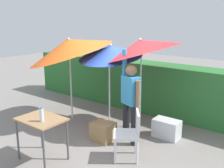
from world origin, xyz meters
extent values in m
plane|color=gray|center=(0.00, 0.00, 0.00)|extent=(24.00, 24.00, 0.00)
cube|color=#2D7033|center=(0.00, 2.03, 0.66)|extent=(8.00, 0.70, 1.31)
cylinder|color=silver|center=(-0.29, 0.58, 0.81)|extent=(0.04, 0.04, 1.62)
cone|color=blue|center=(-0.27, 0.58, 1.75)|extent=(1.43, 1.45, 0.49)
sphere|color=silver|center=(-0.25, 0.58, 1.89)|extent=(0.05, 0.05, 0.05)
cylinder|color=silver|center=(-1.28, 0.32, 0.82)|extent=(0.04, 0.04, 1.64)
cone|color=#EA5919|center=(-1.25, 0.28, 1.81)|extent=(2.12, 2.04, 1.16)
sphere|color=silver|center=(-1.22, 0.24, 2.00)|extent=(0.05, 0.05, 0.05)
cylinder|color=silver|center=(0.33, 0.93, 0.86)|extent=(0.04, 0.04, 1.72)
cone|color=red|center=(0.33, 0.88, 1.86)|extent=(1.77, 1.74, 0.87)
sphere|color=silver|center=(0.34, 0.84, 2.03)|extent=(0.05, 0.05, 0.05)
cylinder|color=black|center=(0.46, 0.18, 0.41)|extent=(0.14, 0.14, 0.82)
cylinder|color=black|center=(0.72, 0.09, 0.41)|extent=(0.14, 0.14, 0.82)
cube|color=#338EC6|center=(0.59, 0.13, 1.10)|extent=(0.41, 0.33, 0.56)
sphere|color=#8C6647|center=(0.59, 0.13, 1.49)|extent=(0.22, 0.22, 0.22)
cylinder|color=#338EC6|center=(0.37, 0.21, 1.60)|extent=(0.12, 0.12, 0.56)
cylinder|color=#8C6647|center=(0.80, 0.05, 1.08)|extent=(0.12, 0.12, 0.52)
cylinder|color=silver|center=(0.62, -0.41, 0.22)|extent=(0.04, 0.04, 0.44)
cylinder|color=silver|center=(0.84, -0.71, 0.22)|extent=(0.04, 0.04, 0.44)
cylinder|color=silver|center=(0.93, -0.18, 0.22)|extent=(0.04, 0.04, 0.44)
cylinder|color=silver|center=(1.15, -0.49, 0.22)|extent=(0.04, 0.04, 0.44)
cube|color=silver|center=(0.89, -0.45, 0.47)|extent=(0.61, 0.61, 0.05)
cube|color=silver|center=(1.05, -0.33, 0.69)|extent=(0.29, 0.38, 0.40)
cube|color=silver|center=(1.08, 0.79, 0.20)|extent=(0.55, 0.33, 0.39)
cube|color=#9E7A4C|center=(0.10, -0.13, 0.19)|extent=(0.44, 0.38, 0.39)
cylinder|color=#4C4C51|center=(0.09, -1.11, 0.38)|extent=(0.04, 0.04, 0.75)
cylinder|color=#4C4C51|center=(-0.63, -1.11, 0.38)|extent=(0.04, 0.04, 0.75)
cylinder|color=#4C4C51|center=(0.09, -1.63, 0.38)|extent=(0.04, 0.04, 0.75)
cylinder|color=#4C4C51|center=(-0.63, -1.63, 0.38)|extent=(0.04, 0.04, 0.75)
cube|color=#99724C|center=(-0.27, -1.37, 0.77)|extent=(0.80, 0.60, 0.03)
cylinder|color=silver|center=(-0.15, -1.44, 0.89)|extent=(0.07, 0.07, 0.22)
cylinder|color=#2D60B7|center=(-0.15, -1.44, 1.01)|extent=(0.04, 0.04, 0.02)
camera|label=1|loc=(3.31, -4.04, 2.50)|focal=42.55mm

